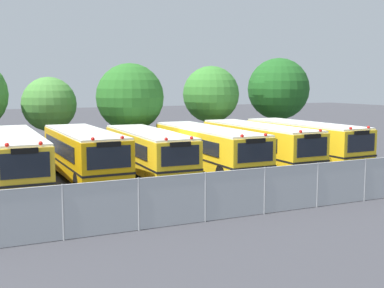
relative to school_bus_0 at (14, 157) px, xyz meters
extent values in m
plane|color=#38383D|center=(8.92, 0.03, -1.46)|extent=(160.00, 160.00, 0.00)
cube|color=yellow|center=(0.00, 0.03, -0.02)|extent=(2.52, 10.70, 2.17)
cube|color=white|center=(0.00, 0.03, 1.13)|extent=(2.46, 10.48, 0.12)
cube|color=black|center=(-0.08, -5.37, -0.93)|extent=(2.42, 0.19, 0.36)
cube|color=black|center=(-0.07, -5.32, 0.37)|extent=(1.94, 0.09, 1.04)
cube|color=black|center=(1.21, 0.31, 0.33)|extent=(0.16, 8.32, 0.78)
cube|color=black|center=(0.00, 0.03, -0.46)|extent=(2.54, 10.80, 0.10)
sphere|color=red|center=(0.58, -5.16, 1.23)|extent=(0.18, 0.18, 0.18)
sphere|color=red|center=(-0.72, -5.15, 1.23)|extent=(0.18, 0.18, 0.18)
cube|color=black|center=(-0.07, -5.33, 0.97)|extent=(1.07, 0.09, 0.24)
cylinder|color=black|center=(0.99, -3.92, -0.96)|extent=(0.29, 1.00, 1.00)
cylinder|color=black|center=(1.09, 3.54, -0.96)|extent=(0.29, 1.00, 1.00)
cube|color=#EAA80C|center=(3.57, 0.26, -0.03)|extent=(2.61, 9.48, 2.15)
cube|color=white|center=(3.57, 0.26, 1.11)|extent=(2.56, 9.29, 0.12)
cube|color=black|center=(3.63, -4.53, -0.93)|extent=(2.54, 0.19, 0.36)
cube|color=black|center=(3.63, -4.48, 0.36)|extent=(2.04, 0.09, 1.03)
cube|color=black|center=(4.83, 0.58, 0.31)|extent=(0.14, 7.37, 0.78)
cube|color=black|center=(2.30, 0.55, 0.31)|extent=(0.14, 7.37, 0.78)
cube|color=black|center=(3.57, 0.26, -0.46)|extent=(2.64, 9.58, 0.10)
sphere|color=red|center=(4.32, -4.30, 1.21)|extent=(0.18, 0.18, 0.18)
sphere|color=red|center=(2.95, -4.32, 1.21)|extent=(0.18, 0.18, 0.18)
cube|color=black|center=(3.63, -4.49, 0.95)|extent=(1.12, 0.09, 0.24)
cylinder|color=black|center=(4.72, -3.05, -0.96)|extent=(0.29, 1.00, 1.00)
cylinder|color=black|center=(2.51, -3.08, -0.96)|extent=(0.29, 1.00, 1.00)
cylinder|color=black|center=(4.64, 3.20, -0.96)|extent=(0.29, 1.00, 1.00)
cylinder|color=black|center=(2.43, 3.17, -0.96)|extent=(0.29, 1.00, 1.00)
cube|color=yellow|center=(7.18, 0.13, -0.11)|extent=(2.63, 9.67, 2.00)
cube|color=white|center=(7.18, 0.13, 0.95)|extent=(2.57, 9.47, 0.12)
cube|color=black|center=(7.05, -4.74, -0.93)|extent=(2.43, 0.22, 0.36)
cube|color=black|center=(7.05, -4.69, 0.25)|extent=(1.95, 0.11, 0.96)
cube|color=black|center=(8.40, 0.40, 0.21)|extent=(0.24, 7.49, 0.72)
cube|color=black|center=(5.98, 0.46, 0.21)|extent=(0.24, 7.49, 0.72)
cube|color=black|center=(7.18, 0.13, -0.51)|extent=(2.65, 9.76, 0.10)
sphere|color=red|center=(7.71, -4.54, 1.05)|extent=(0.18, 0.18, 0.18)
sphere|color=red|center=(6.41, -4.50, 1.05)|extent=(0.18, 0.18, 0.18)
cube|color=black|center=(7.05, -4.70, 0.79)|extent=(1.07, 0.11, 0.24)
cylinder|color=black|center=(8.14, -3.30, -0.96)|extent=(0.31, 1.01, 1.00)
cylinder|color=black|center=(6.04, -3.24, -0.96)|extent=(0.31, 1.01, 1.00)
cylinder|color=black|center=(8.31, 3.11, -0.96)|extent=(0.31, 1.01, 1.00)
cylinder|color=black|center=(6.21, 3.16, -0.96)|extent=(0.31, 1.01, 1.00)
cube|color=yellow|center=(10.83, -0.10, -0.08)|extent=(2.55, 10.67, 2.06)
cube|color=white|center=(10.83, -0.10, 1.01)|extent=(2.50, 10.46, 0.12)
cube|color=black|center=(10.78, -5.49, -0.93)|extent=(2.51, 0.18, 0.36)
cube|color=black|center=(10.78, -5.44, 0.29)|extent=(2.02, 0.08, 0.99)
cube|color=black|center=(12.08, 0.19, 0.25)|extent=(0.11, 8.31, 0.74)
cube|color=black|center=(9.58, 0.21, 0.25)|extent=(0.11, 8.31, 0.74)
cube|color=black|center=(10.83, -0.10, -0.49)|extent=(2.58, 10.78, 0.10)
sphere|color=red|center=(11.46, -5.28, 1.11)|extent=(0.18, 0.18, 0.18)
sphere|color=red|center=(10.11, -5.27, 1.11)|extent=(0.18, 0.18, 0.18)
cube|color=black|center=(10.78, -5.45, 0.85)|extent=(1.11, 0.09, 0.24)
cylinder|color=black|center=(11.88, -4.03, -0.96)|extent=(0.29, 1.00, 1.00)
cylinder|color=black|center=(9.70, -4.01, -0.96)|extent=(0.29, 1.00, 1.00)
cylinder|color=black|center=(11.95, 3.42, -0.96)|extent=(0.29, 1.00, 1.00)
cylinder|color=black|center=(9.77, 3.44, -0.96)|extent=(0.29, 1.00, 1.00)
cube|color=yellow|center=(14.35, -0.12, -0.05)|extent=(2.43, 10.33, 2.12)
cube|color=white|center=(14.35, -0.12, 1.07)|extent=(2.38, 10.13, 0.12)
cube|color=black|center=(14.38, -5.35, -0.93)|extent=(2.42, 0.17, 0.36)
cube|color=black|center=(14.38, -5.30, 0.33)|extent=(1.95, 0.07, 1.02)
cube|color=black|center=(15.56, 0.18, 0.29)|extent=(0.08, 8.05, 0.76)
cube|color=black|center=(13.15, 0.17, 0.29)|extent=(0.08, 8.05, 0.76)
cube|color=black|center=(14.35, -0.12, -0.47)|extent=(2.45, 10.44, 0.10)
sphere|color=red|center=(15.03, -5.13, 1.17)|extent=(0.18, 0.18, 0.18)
sphere|color=red|center=(13.73, -5.14, 1.17)|extent=(0.18, 0.18, 0.18)
cube|color=black|center=(14.38, -5.31, 0.91)|extent=(1.07, 0.09, 0.24)
cylinder|color=black|center=(15.42, -3.88, -0.96)|extent=(0.29, 1.00, 1.00)
cylinder|color=black|center=(13.33, -3.89, -0.96)|extent=(0.29, 1.00, 1.00)
cylinder|color=black|center=(15.38, 3.24, -0.96)|extent=(0.29, 1.00, 1.00)
cylinder|color=black|center=(13.29, 3.23, -0.96)|extent=(0.29, 1.00, 1.00)
cube|color=yellow|center=(17.96, -0.03, -0.05)|extent=(2.75, 9.92, 2.12)
cube|color=white|center=(17.96, -0.03, 1.07)|extent=(2.69, 9.72, 0.12)
cube|color=black|center=(18.10, -5.02, -0.93)|extent=(2.52, 0.23, 0.36)
cube|color=black|center=(18.10, -4.97, 0.33)|extent=(2.03, 0.12, 1.02)
cube|color=black|center=(19.21, 0.31, 0.29)|extent=(0.26, 7.68, 0.76)
cube|color=black|center=(16.70, 0.24, 0.29)|extent=(0.26, 7.68, 0.76)
cube|color=black|center=(17.96, -0.03, -0.47)|extent=(2.78, 10.02, 0.10)
sphere|color=red|center=(18.77, -4.78, 1.17)|extent=(0.18, 0.18, 0.18)
sphere|color=red|center=(17.42, -4.82, 1.17)|extent=(0.18, 0.18, 0.18)
cube|color=black|center=(18.10, -4.98, 0.91)|extent=(1.11, 0.11, 0.24)
cylinder|color=black|center=(19.16, -3.52, -0.96)|extent=(0.31, 1.01, 1.00)
cylinder|color=black|center=(16.96, -3.58, -0.96)|extent=(0.31, 1.01, 1.00)
cylinder|color=black|center=(18.97, 3.13, -0.96)|extent=(0.31, 1.01, 1.00)
cylinder|color=black|center=(16.78, 3.07, -0.96)|extent=(0.31, 1.01, 1.00)
cylinder|color=#4C3823|center=(3.27, 9.22, -0.31)|extent=(0.41, 0.41, 2.30)
sphere|color=#478438|center=(3.27, 9.22, 2.25)|extent=(3.75, 3.75, 3.75)
sphere|color=#478438|center=(3.40, 9.62, 2.28)|extent=(2.74, 2.74, 2.74)
cylinder|color=#4C3823|center=(8.51, 7.33, -0.27)|extent=(0.41, 0.41, 2.39)
sphere|color=#286623|center=(8.51, 7.33, 2.71)|extent=(4.75, 4.75, 4.75)
sphere|color=#286623|center=(8.30, 7.18, 2.78)|extent=(3.29, 3.29, 3.29)
cylinder|color=#4C3823|center=(15.07, 7.71, -0.11)|extent=(0.36, 0.36, 2.70)
sphere|color=#387A2D|center=(15.07, 7.71, 2.85)|extent=(4.30, 4.30, 4.30)
sphere|color=#387A2D|center=(15.18, 7.71, 3.25)|extent=(3.21, 3.21, 3.21)
cylinder|color=#4C3823|center=(21.10, 7.47, -0.05)|extent=(0.46, 0.46, 2.83)
sphere|color=#1E561E|center=(21.10, 7.47, 3.23)|extent=(4.97, 4.97, 4.97)
sphere|color=#1E561E|center=(20.38, 7.31, 3.25)|extent=(3.62, 3.62, 3.62)
cylinder|color=#9EA0A3|center=(0.53, -10.00, -0.52)|extent=(0.07, 0.07, 1.88)
cylinder|color=#9EA0A3|center=(3.13, -10.00, -0.52)|extent=(0.07, 0.07, 1.88)
cylinder|color=#9EA0A3|center=(5.73, -10.00, -0.52)|extent=(0.07, 0.07, 1.88)
cylinder|color=#9EA0A3|center=(8.33, -10.00, -0.52)|extent=(0.07, 0.07, 1.88)
cylinder|color=#9EA0A3|center=(10.93, -10.00, -0.52)|extent=(0.07, 0.07, 1.88)
cylinder|color=#9EA0A3|center=(13.53, -10.00, -0.52)|extent=(0.07, 0.07, 1.88)
cube|color=#ADB2B7|center=(9.63, -10.00, -0.52)|extent=(23.40, 0.02, 1.84)
cylinder|color=#9EA0A3|center=(9.63, -10.00, 0.39)|extent=(23.40, 0.04, 0.04)
cone|color=#EA5914|center=(8.38, -9.06, -1.18)|extent=(0.42, 0.42, 0.55)
camera|label=1|loc=(-2.37, -26.10, 3.66)|focal=46.48mm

